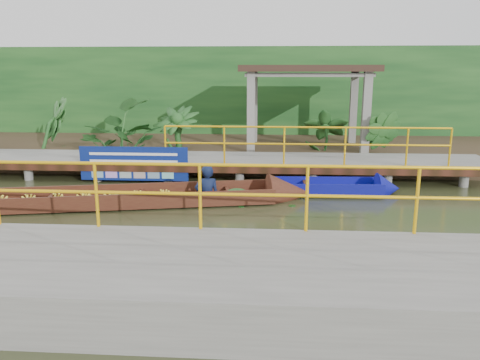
{
  "coord_description": "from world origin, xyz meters",
  "views": [
    {
      "loc": [
        1.86,
        -9.8,
        2.99
      ],
      "look_at": [
        1.16,
        0.5,
        0.6
      ],
      "focal_mm": 35.0,
      "sensor_mm": 36.0,
      "label": 1
    }
  ],
  "objects": [
    {
      "name": "ground",
      "position": [
        0.0,
        0.0,
        0.0
      ],
      "size": [
        80.0,
        80.0,
        0.0
      ],
      "primitive_type": "plane",
      "color": "#2C2F17",
      "rests_on": "ground"
    },
    {
      "name": "land_strip",
      "position": [
        0.0,
        7.5,
        0.23
      ],
      "size": [
        30.0,
        8.0,
        0.45
      ],
      "primitive_type": "cube",
      "color": "#35271A",
      "rests_on": "ground"
    },
    {
      "name": "foliage_backdrop",
      "position": [
        0.0,
        10.0,
        2.0
      ],
      "size": [
        30.0,
        0.8,
        4.0
      ],
      "primitive_type": "cube",
      "color": "#133C17",
      "rests_on": "ground"
    },
    {
      "name": "near_dock",
      "position": [
        1.0,
        -4.2,
        0.3
      ],
      "size": [
        18.0,
        2.4,
        1.73
      ],
      "color": "slate",
      "rests_on": "ground"
    },
    {
      "name": "pavilion",
      "position": [
        3.0,
        6.3,
        2.82
      ],
      "size": [
        4.4,
        3.0,
        3.0
      ],
      "color": "slate",
      "rests_on": "ground"
    },
    {
      "name": "vendor_boat",
      "position": [
        -1.89,
        0.29,
        0.21
      ],
      "size": [
        10.04,
        3.02,
        2.03
      ],
      "rotation": [
        0.0,
        0.0,
        0.21
      ],
      "color": "#38150F",
      "rests_on": "ground"
    },
    {
      "name": "far_dock",
      "position": [
        0.02,
        3.43,
        0.48
      ],
      "size": [
        16.0,
        2.06,
        1.66
      ],
      "color": "slate",
      "rests_on": "ground"
    },
    {
      "name": "blue_banner",
      "position": [
        -1.88,
        2.48,
        0.56
      ],
      "size": [
        2.99,
        0.04,
        0.93
      ],
      "color": "navy",
      "rests_on": "ground"
    },
    {
      "name": "moored_blue_boat",
      "position": [
        4.0,
        1.73,
        0.14
      ],
      "size": [
        3.32,
        1.02,
        0.78
      ],
      "rotation": [
        0.0,
        0.0,
        0.04
      ],
      "color": "#0B0D7C",
      "rests_on": "ground"
    },
    {
      "name": "tropical_plants",
      "position": [
        -1.61,
        5.3,
        1.33
      ],
      "size": [
        14.41,
        1.41,
        1.76
      ],
      "color": "#133C17",
      "rests_on": "ground"
    }
  ]
}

